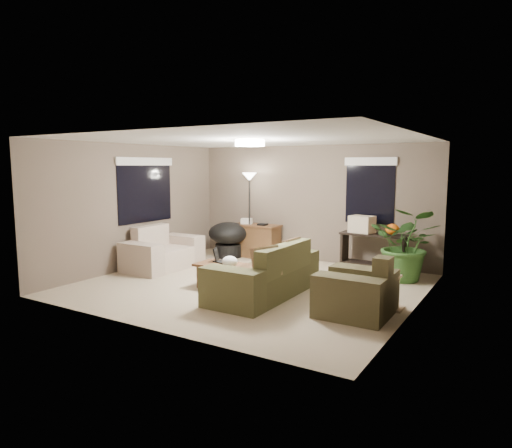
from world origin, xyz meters
The scene contains 20 objects.
room_shell centered at (0.00, 0.00, 1.25)m, with size 5.50×5.50×5.50m.
main_sofa centered at (0.55, -0.39, 0.29)m, with size 0.95×2.20×0.85m.
throw_pillows centered at (0.81, -0.39, 0.65)m, with size 0.38×1.38×0.47m.
loveseat centered at (-2.23, 0.20, 0.30)m, with size 0.90×1.60×0.85m.
armchair centered at (2.11, -0.57, 0.30)m, with size 0.95×1.00×0.85m.
coffee_table centered at (-0.24, -0.41, 0.36)m, with size 1.00×0.55×0.42m.
laptop centered at (-0.41, -0.31, 0.48)m, with size 0.43×0.31×0.24m.
plastic_bag centered at (-0.04, -0.56, 0.51)m, with size 0.26×0.24×0.18m, color white.
desk centered at (-1.17, 2.14, 0.38)m, with size 1.10×0.50×0.75m.
desk_papers centered at (-1.33, 2.13, 0.80)m, with size 0.71×0.31×0.12m.
console_table centered at (1.52, 2.15, 0.44)m, with size 1.30×0.40×0.75m.
pumpkin centered at (1.87, 2.15, 0.86)m, with size 0.26×0.26×0.21m, color orange.
cardboard_box centered at (1.27, 2.15, 0.92)m, with size 0.45×0.33×0.33m, color beige.
papasan_chair centered at (-1.73, 1.84, 0.47)m, with size 1.02×1.02×0.80m.
floor_lamp centered at (-1.31, 2.07, 1.60)m, with size 0.32×0.32×1.91m.
ceiling_fixture centered at (0.00, 0.00, 2.44)m, with size 0.50×0.50×0.10m, color white.
houseplant centered at (2.25, 1.72, 0.52)m, with size 1.20×1.33×1.04m, color #2D5923.
cat_scratching_post centered at (2.47, -0.07, 0.21)m, with size 0.32×0.32×0.50m.
window_left centered at (-2.73, 0.30, 1.78)m, with size 0.05×1.56×1.33m.
window_back centered at (1.30, 2.48, 1.79)m, with size 1.06×0.05×1.33m.
Camera 1 is at (4.11, -6.56, 2.06)m, focal length 32.00 mm.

